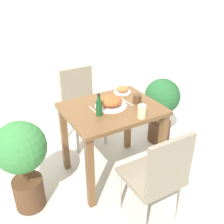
% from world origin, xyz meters
% --- Properties ---
extents(ground_plane, '(16.00, 16.00, 0.00)m').
position_xyz_m(ground_plane, '(0.00, 0.00, 0.00)').
color(ground_plane, beige).
extents(wall_back, '(8.00, 0.05, 2.60)m').
position_xyz_m(wall_back, '(0.00, 1.31, 1.30)').
color(wall_back, silver).
rests_on(wall_back, ground_plane).
extents(dining_table, '(0.87, 0.71, 0.77)m').
position_xyz_m(dining_table, '(0.00, 0.00, 0.63)').
color(dining_table, brown).
rests_on(dining_table, ground_plane).
extents(chair_near, '(0.42, 0.42, 0.89)m').
position_xyz_m(chair_near, '(-0.01, -0.72, 0.50)').
color(chair_near, gray).
rests_on(chair_near, ground_plane).
extents(chair_far, '(0.42, 0.42, 0.89)m').
position_xyz_m(chair_far, '(0.01, 0.76, 0.50)').
color(chair_far, gray).
rests_on(chair_far, ground_plane).
extents(food_plate, '(0.30, 0.30, 0.10)m').
position_xyz_m(food_plate, '(0.00, 0.02, 0.81)').
color(food_plate, white).
rests_on(food_plate, dining_table).
extents(side_plate, '(0.18, 0.18, 0.07)m').
position_xyz_m(side_plate, '(0.26, 0.24, 0.80)').
color(side_plate, white).
rests_on(side_plate, dining_table).
extents(drink_cup, '(0.08, 0.08, 0.08)m').
position_xyz_m(drink_cup, '(0.26, -0.03, 0.81)').
color(drink_cup, '#4C331E').
rests_on(drink_cup, dining_table).
extents(juice_glass, '(0.07, 0.07, 0.12)m').
position_xyz_m(juice_glass, '(0.12, -0.30, 0.83)').
color(juice_glass, beige).
rests_on(juice_glass, dining_table).
extents(sauce_bottle, '(0.06, 0.06, 0.21)m').
position_xyz_m(sauce_bottle, '(-0.17, -0.07, 0.85)').
color(sauce_bottle, '#194C23').
rests_on(sauce_bottle, dining_table).
extents(fork_utensil, '(0.01, 0.19, 0.00)m').
position_xyz_m(fork_utensil, '(-0.18, 0.02, 0.77)').
color(fork_utensil, silver).
rests_on(fork_utensil, dining_table).
extents(spoon_utensil, '(0.02, 0.20, 0.00)m').
position_xyz_m(spoon_utensil, '(0.18, 0.02, 0.77)').
color(spoon_utensil, silver).
rests_on(spoon_utensil, dining_table).
extents(potted_plant_left, '(0.43, 0.43, 0.85)m').
position_xyz_m(potted_plant_left, '(-0.86, -0.02, 0.54)').
color(potted_plant_left, '#51331E').
rests_on(potted_plant_left, ground_plane).
extents(potted_plant_right, '(0.42, 0.42, 0.81)m').
position_xyz_m(potted_plant_right, '(0.81, 0.23, 0.50)').
color(potted_plant_right, '#51331E').
rests_on(potted_plant_right, ground_plane).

